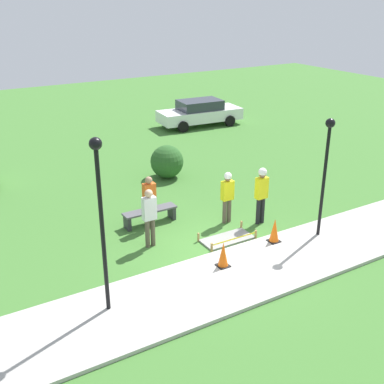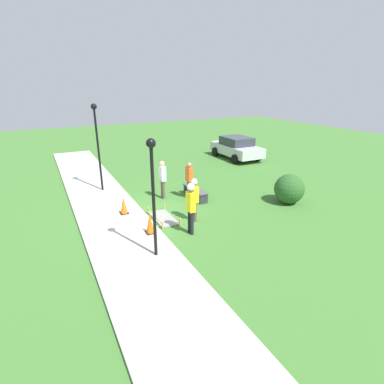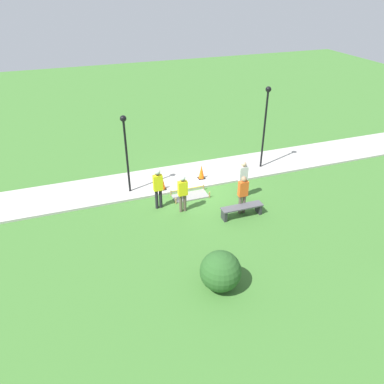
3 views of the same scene
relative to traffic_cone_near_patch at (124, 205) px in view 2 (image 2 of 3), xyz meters
name	(u,v)px [view 2 (image 2 of 3)]	position (x,y,z in m)	size (l,w,h in m)	color
ground_plane	(146,215)	(0.39, 0.79, -0.46)	(60.00, 60.00, 0.00)	#3D702D
sidewalk	(114,221)	(0.39, -0.54, -0.41)	(28.00, 2.66, 0.10)	#ADAAA3
wet_concrete_patch	(164,218)	(1.06, 1.33, -0.42)	(1.68, 0.80, 0.29)	gray
traffic_cone_near_patch	(124,205)	(0.00, 0.00, 0.00)	(0.34, 0.34, 0.73)	black
traffic_cone_far_patch	(150,223)	(2.13, 0.39, 0.01)	(0.34, 0.34, 0.75)	black
park_bench	(195,191)	(-0.47, 3.59, -0.10)	(1.83, 0.44, 0.50)	#2D2D33
worker_supervisor	(194,196)	(1.76, 2.37, 0.60)	(0.40, 0.26, 1.77)	brown
worker_assistant	(191,203)	(2.67, 1.76, 0.73)	(0.40, 0.28, 1.94)	black
bystander_in_orange_shirt	(189,178)	(-0.59, 3.34, 0.54)	(0.40, 0.23, 1.76)	brown
bystander_in_gray_shirt	(163,177)	(-1.14, 2.21, 0.60)	(0.40, 0.24, 1.84)	brown
lamppost_near	(153,181)	(3.62, 0.04, 2.08)	(0.28, 0.28, 3.69)	black
lamppost_far	(97,136)	(-3.44, -0.19, 2.38)	(0.28, 0.28, 4.24)	black
parked_car_silver	(236,147)	(-6.31, 10.07, 0.35)	(4.30, 2.24, 1.58)	#BCBCC1
shrub_rounded_near	(289,189)	(2.05, 7.12, 0.22)	(1.36, 1.36, 1.36)	#285623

